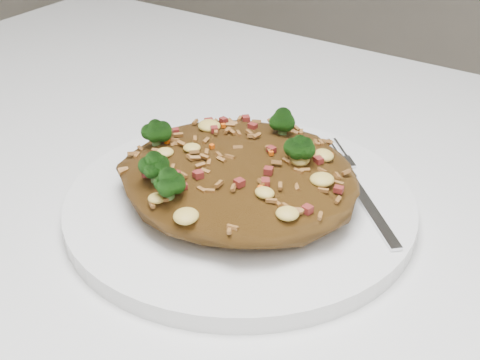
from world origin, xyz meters
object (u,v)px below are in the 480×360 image
fork (360,193)px  fried_rice (239,167)px  plate (240,204)px  dining_table (292,343)px

fork → fried_rice: bearing=-99.5°
fried_rice → plate: bearing=44.4°
dining_table → fried_rice: fried_rice is taller
plate → fork: size_ratio=2.13×
plate → fried_rice: size_ratio=1.44×
plate → fried_rice: 0.03m
dining_table → fried_rice: bearing=163.9°
dining_table → fork: 0.13m
dining_table → plate: plate is taller
plate → fork: (0.08, 0.05, 0.01)m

